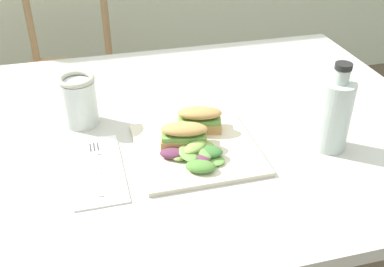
# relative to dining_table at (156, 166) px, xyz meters

# --- Properties ---
(dining_table) EXTENTS (1.38, 0.94, 0.74)m
(dining_table) POSITION_rel_dining_table_xyz_m (0.00, 0.00, 0.00)
(dining_table) COLOR #BCB7AD
(dining_table) RESTS_ON ground
(chair_wooden_far) EXTENTS (0.49, 0.49, 0.87)m
(chair_wooden_far) POSITION_rel_dining_table_xyz_m (-0.21, 1.02, -0.18)
(chair_wooden_far) COLOR tan
(chair_wooden_far) RESTS_ON ground
(plate_lunch) EXTENTS (0.26, 0.26, 0.01)m
(plate_lunch) POSITION_rel_dining_table_xyz_m (0.07, -0.12, 0.12)
(plate_lunch) COLOR beige
(plate_lunch) RESTS_ON dining_table
(sandwich_half_front) EXTENTS (0.11, 0.08, 0.06)m
(sandwich_half_front) POSITION_rel_dining_table_xyz_m (0.05, -0.11, 0.15)
(sandwich_half_front) COLOR tan
(sandwich_half_front) RESTS_ON plate_lunch
(sandwich_half_back) EXTENTS (0.11, 0.08, 0.06)m
(sandwich_half_back) POSITION_rel_dining_table_xyz_m (0.10, -0.05, 0.15)
(sandwich_half_back) COLOR tan
(sandwich_half_back) RESTS_ON plate_lunch
(salad_mixed_greens) EXTENTS (0.14, 0.14, 0.03)m
(salad_mixed_greens) POSITION_rel_dining_table_xyz_m (0.06, -0.16, 0.13)
(salad_mixed_greens) COLOR #84A84C
(salad_mixed_greens) RESTS_ON plate_lunch
(napkin_folded) EXTENTS (0.10, 0.24, 0.00)m
(napkin_folded) POSITION_rel_dining_table_xyz_m (-0.14, -0.13, 0.11)
(napkin_folded) COLOR white
(napkin_folded) RESTS_ON dining_table
(fork_on_napkin) EXTENTS (0.03, 0.19, 0.00)m
(fork_on_napkin) POSITION_rel_dining_table_xyz_m (-0.14, -0.12, 0.12)
(fork_on_napkin) COLOR silver
(fork_on_napkin) RESTS_ON napkin_folded
(bottle_cold_brew) EXTENTS (0.07, 0.07, 0.20)m
(bottle_cold_brew) POSITION_rel_dining_table_xyz_m (0.36, -0.18, 0.19)
(bottle_cold_brew) COLOR #472819
(bottle_cold_brew) RESTS_ON dining_table
(mason_jar_iced_tea) EXTENTS (0.08, 0.08, 0.12)m
(mason_jar_iced_tea) POSITION_rel_dining_table_xyz_m (-0.16, 0.07, 0.17)
(mason_jar_iced_tea) COLOR #C67528
(mason_jar_iced_tea) RESTS_ON dining_table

